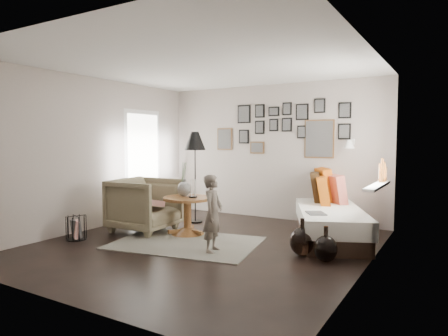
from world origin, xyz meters
The scene contains 23 objects.
ground centered at (0.00, 0.00, 0.00)m, with size 4.80×4.80×0.00m, color black.
wall_back centered at (0.00, 2.40, 1.30)m, with size 4.50×4.50×0.00m, color #AA9D95.
wall_front centered at (0.00, -2.40, 1.30)m, with size 4.50×4.50×0.00m, color #AA9D95.
wall_left centered at (-2.25, 0.00, 1.30)m, with size 4.80×4.80×0.00m, color #AA9D95.
wall_right centered at (2.25, 0.00, 1.30)m, with size 4.80×4.80×0.00m, color #AA9D95.
ceiling centered at (0.00, 0.00, 2.60)m, with size 4.80×4.80×0.00m, color white.
door_left centered at (-2.23, 1.20, 1.05)m, with size 0.00×2.14×2.14m.
window_right centered at (2.18, 1.34, 0.93)m, with size 0.15×1.32×1.30m.
gallery_wall centered at (0.29, 2.38, 1.74)m, with size 2.74×0.03×1.08m.
wall_sconce centered at (1.55, 2.13, 1.46)m, with size 0.18×0.36×0.16m.
rug centered at (-0.28, -0.04, 0.01)m, with size 2.09×1.46×0.01m, color #B6B39F.
pedestal_table centered at (-0.59, 0.42, 0.28)m, with size 0.78×0.78×0.61m.
vase centered at (-0.67, 0.44, 0.78)m, with size 0.22×0.22×0.56m.
candles centered at (-0.48, 0.42, 0.75)m, with size 0.13×0.13×0.29m.
daybed centered at (1.48, 1.39, 0.32)m, with size 1.68×2.30×1.05m.
magazine_on_daybed centered at (1.43, 0.74, 0.49)m, with size 0.24×0.32×0.02m, color black.
armchair centered at (-1.35, 0.26, 0.45)m, with size 0.96×0.98×0.89m, color #6F664B.
armchair_cushion centered at (-1.32, 0.31, 0.48)m, with size 0.40×0.40×0.10m, color white.
floor_lamp centered at (-1.04, 1.28, 1.45)m, with size 0.39×0.39×1.68m.
magazine_basket centered at (-1.87, -0.72, 0.18)m, with size 0.38×0.38×0.37m.
demijohn_large centered at (1.41, 0.24, 0.19)m, with size 0.33×0.33×0.50m.
demijohn_small centered at (1.76, 0.12, 0.17)m, with size 0.29×0.29×0.45m.
child centered at (0.31, -0.23, 0.53)m, with size 0.39×0.25×1.06m, color #60554C.
Camera 1 is at (3.17, -4.76, 1.53)m, focal length 32.00 mm.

